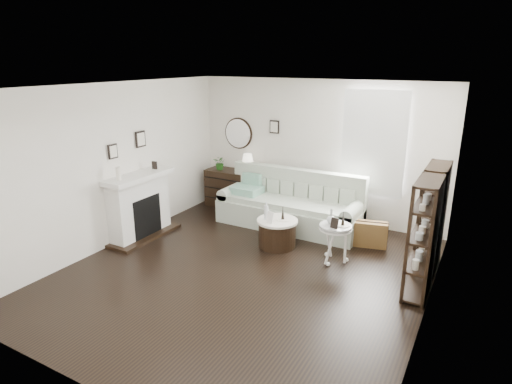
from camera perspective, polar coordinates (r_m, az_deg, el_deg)
The scene contains 18 objects.
room at distance 8.06m, azimuth 12.87°, elevation 6.52°, with size 5.50×5.50×5.50m.
fireplace at distance 7.81m, azimuth -15.19°, elevation -2.04°, with size 0.50×1.40×1.84m.
shelf_unit_far at distance 6.88m, azimuth 22.46°, elevation -3.11°, with size 0.30×0.80×1.60m.
shelf_unit_near at distance 6.04m, azimuth 21.35°, elevation -5.77°, with size 0.30×0.80×1.60m.
sofa at distance 8.14m, azimuth 4.64°, elevation -2.12°, with size 2.70×0.93×1.05m.
quilt at distance 8.33m, azimuth -1.23°, elevation 0.29°, with size 0.55×0.45×0.14m, color #23836A.
suitcase at distance 7.51m, azimuth 14.62°, elevation -5.43°, with size 0.65×0.22×0.43m, color brown.
dresser at distance 9.13m, azimuth -2.98°, elevation 0.42°, with size 1.19×0.51×0.80m.
table_lamp at distance 8.80m, azimuth -1.11°, elevation 3.82°, with size 0.25×0.25×0.40m, color beige, non-canonical shape.
potted_plant at distance 9.10m, azimuth -4.80°, elevation 3.89°, with size 0.27×0.23×0.30m, color #1F5418.
drum_table at distance 7.25m, azimuth 2.83°, elevation -5.45°, with size 0.69×0.69×0.48m.
pedestal_table at distance 6.70m, azimuth 10.55°, elevation -4.78°, with size 0.51×0.51×0.61m.
eiffel_drum at distance 7.14m, azimuth 3.59°, elevation -2.91°, with size 0.12×0.12×0.21m, color black, non-canonical shape.
bottle_drum at distance 7.12m, azimuth 1.36°, elevation -2.52°, with size 0.07×0.07×0.31m, color silver.
card_frame_drum at distance 7.01m, azimuth 1.90°, elevation -3.38°, with size 0.14×0.01×0.19m, color white.
eiffel_ped at distance 6.65m, azimuth 11.53°, elevation -3.61°, with size 0.12×0.12×0.20m, color black, non-canonical shape.
flask_ped at distance 6.68m, azimuth 9.98°, elevation -3.21°, with size 0.13×0.13×0.24m, color silver, non-canonical shape.
card_frame_ped at distance 6.53m, azimuth 10.42°, elevation -4.11°, with size 0.12×0.01×0.16m, color black.
Camera 1 is at (2.92, -4.92, 3.05)m, focal length 30.00 mm.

